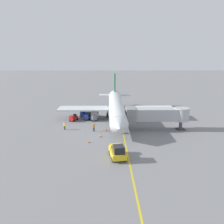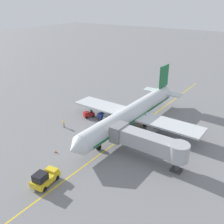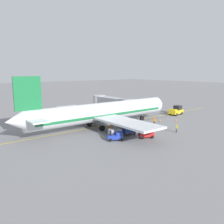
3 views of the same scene
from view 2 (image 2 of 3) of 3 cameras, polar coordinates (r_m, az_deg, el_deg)
ground_plane at (r=54.39m, az=4.75°, el=-3.98°), size 400.00×400.00×0.00m
gate_lead_in_line at (r=54.39m, az=4.75°, el=-3.98°), size 0.24×80.00×0.01m
parked_airliner at (r=54.27m, az=4.52°, el=-0.29°), size 30.04×37.23×10.63m
jet_bridge at (r=43.36m, az=8.09°, el=-6.69°), size 13.90×3.50×4.98m
pushback_tractor at (r=40.24m, az=-14.85°, el=-14.09°), size 2.82×4.67×2.40m
baggage_tug_lead at (r=59.91m, az=-5.28°, el=-0.51°), size 2.15×2.77×1.62m
baggage_tug_trailing at (r=57.29m, az=-1.37°, el=-1.59°), size 2.19×2.77×1.62m
baggage_tug_spare at (r=62.36m, az=-0.64°, el=0.61°), size 2.28×2.77×1.62m
baggage_cart_front at (r=58.64m, az=-2.09°, el=-0.72°), size 1.77×2.98×1.58m
baggage_cart_second_in_train at (r=60.93m, az=-0.19°, el=0.27°), size 1.77×2.98×1.58m
ground_crew_wing_walker at (r=59.19m, az=1.05°, el=-0.46°), size 0.36×0.71×1.69m
ground_crew_loader at (r=50.96m, az=-6.49°, el=-4.88°), size 0.69×0.41×1.69m
ground_crew_marshaller at (r=55.84m, az=-10.73°, el=-2.47°), size 0.55×0.60×1.69m
safety_cone_nose_left at (r=49.92m, az=-3.93°, el=-6.30°), size 0.36×0.36×0.59m
safety_cone_nose_right at (r=47.58m, az=-12.52°, el=-8.52°), size 0.36×0.36×0.59m
safety_cone_wing_tip at (r=47.93m, az=-8.03°, el=-7.89°), size 0.36×0.36×0.59m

